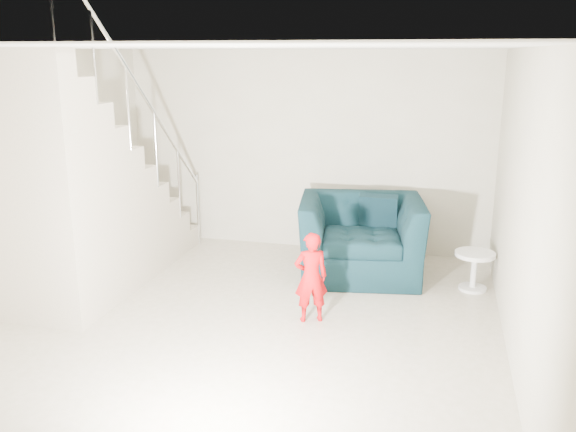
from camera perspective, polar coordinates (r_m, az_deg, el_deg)
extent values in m
plane|color=gray|center=(6.19, -4.15, -10.35)|extent=(5.50, 5.50, 0.00)
plane|color=silver|center=(5.60, -4.68, 15.49)|extent=(5.50, 5.50, 0.00)
plane|color=#A29A84|center=(8.35, 1.63, 6.06)|extent=(5.00, 0.00, 5.00)
plane|color=#A29A84|center=(3.38, -19.51, -8.48)|extent=(5.00, 0.00, 5.00)
plane|color=#A29A84|center=(6.95, -24.37, 2.89)|extent=(0.00, 5.50, 5.50)
plane|color=#A29A84|center=(5.50, 21.11, 0.33)|extent=(0.00, 5.50, 5.50)
imported|color=black|center=(7.48, 6.83, -1.98)|extent=(1.65, 1.50, 0.95)
imported|color=#A7050B|center=(6.15, 2.16, -5.75)|extent=(0.40, 0.34, 0.94)
cylinder|color=silver|center=(7.27, 17.11, -3.43)|extent=(0.45, 0.45, 0.05)
cylinder|color=silver|center=(7.35, 16.98, -5.11)|extent=(0.07, 0.07, 0.41)
cylinder|color=silver|center=(7.41, 16.87, -6.47)|extent=(0.32, 0.32, 0.03)
cube|color=#ADA089|center=(8.91, -11.67, -1.71)|extent=(1.00, 0.30, 0.27)
cube|color=#ADA089|center=(8.61, -12.58, -1.40)|extent=(1.00, 0.30, 0.54)
cube|color=#ADA089|center=(8.32, -13.55, -1.07)|extent=(1.00, 0.30, 0.81)
cube|color=#ADA089|center=(8.03, -14.59, -0.71)|extent=(1.00, 0.30, 1.08)
cube|color=#ADA089|center=(7.74, -15.71, -0.33)|extent=(1.00, 0.30, 1.35)
cube|color=#ADA089|center=(7.46, -16.91, 0.08)|extent=(1.00, 0.30, 1.62)
cube|color=#ADA089|center=(7.18, -18.20, 0.52)|extent=(1.00, 0.30, 1.89)
cube|color=#ADA089|center=(6.91, -19.60, 1.00)|extent=(1.00, 0.30, 2.16)
cube|color=#ADA089|center=(6.64, -21.12, 1.52)|extent=(1.00, 0.30, 2.43)
cube|color=#ADA089|center=(6.38, -22.76, 2.08)|extent=(1.00, 0.30, 2.70)
cylinder|color=silver|center=(7.13, -13.65, 11.39)|extent=(0.04, 3.03, 2.73)
cylinder|color=silver|center=(8.74, -8.42, 0.61)|extent=(0.04, 0.04, 1.00)
cube|color=black|center=(7.71, 8.46, 0.38)|extent=(0.47, 0.23, 0.47)
cube|color=black|center=(7.43, 2.11, -1.01)|extent=(0.05, 0.46, 0.52)
cube|color=black|center=(6.02, 2.85, -2.75)|extent=(0.03, 0.05, 0.10)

